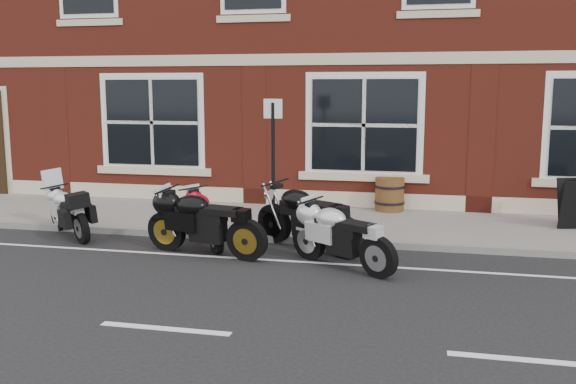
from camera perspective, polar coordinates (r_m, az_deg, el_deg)
name	(u,v)px	position (r m, az deg, el deg)	size (l,w,h in m)	color
ground	(240,262)	(10.46, -4.30, -6.19)	(80.00, 80.00, 0.00)	black
sidewalk	(282,221)	(13.26, -0.54, -2.59)	(30.00, 3.00, 0.12)	slate
kerb	(262,238)	(11.76, -2.30, -4.13)	(30.00, 0.16, 0.12)	slate
moto_touring_silver	(69,210)	(12.76, -18.87, -1.53)	(1.51, 1.31, 1.24)	black
moto_sport_red	(206,216)	(11.58, -7.29, -2.14)	(1.20, 1.70, 0.88)	black
moto_sport_black	(204,221)	(10.81, -7.47, -2.53)	(2.25, 0.65, 1.03)	black
moto_sport_silver	(341,234)	(10.01, 4.77, -3.72)	(1.80, 1.28, 0.94)	black
moto_naked_black	(307,215)	(11.07, 1.71, -2.09)	(2.08, 1.32, 1.05)	black
a_board_sign	(574,204)	(13.38, 24.07, -0.96)	(0.57, 0.38, 0.95)	black
barrel_planter	(390,194)	(14.15, 9.02, -0.20)	(0.66, 0.66, 0.73)	#432512
parking_sign	(273,156)	(11.71, -1.33, 3.18)	(0.35, 0.07, 2.46)	black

